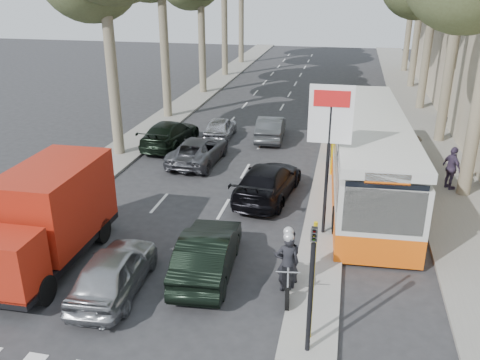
# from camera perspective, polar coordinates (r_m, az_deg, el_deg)

# --- Properties ---
(ground) EXTENTS (120.00, 120.00, 0.00)m
(ground) POSITION_cam_1_polar(r_m,az_deg,el_deg) (15.34, -4.49, -13.69)
(ground) COLOR #28282B
(ground) RESTS_ON ground
(sidewalk_right) EXTENTS (3.20, 70.00, 0.12)m
(sidewalk_right) POSITION_cam_1_polar(r_m,az_deg,el_deg) (38.27, 19.19, 7.29)
(sidewalk_right) COLOR gray
(sidewalk_right) RESTS_ON ground
(median_left) EXTENTS (2.40, 64.00, 0.12)m
(median_left) POSITION_cam_1_polar(r_m,az_deg,el_deg) (42.54, -4.27, 9.80)
(median_left) COLOR gray
(median_left) RESTS_ON ground
(traffic_island) EXTENTS (1.50, 26.00, 0.16)m
(traffic_island) POSITION_cam_1_polar(r_m,az_deg,el_deg) (24.56, 10.12, 0.45)
(traffic_island) COLOR gray
(traffic_island) RESTS_ON ground
(billboard) EXTENTS (1.50, 12.10, 5.60)m
(billboard) POSITION_cam_1_polar(r_m,az_deg,el_deg) (17.70, 9.98, 4.45)
(billboard) COLOR yellow
(billboard) RESTS_ON ground
(traffic_light_island) EXTENTS (0.16, 0.41, 3.60)m
(traffic_light_island) POSITION_cam_1_polar(r_m,az_deg,el_deg) (12.24, 8.08, -9.98)
(traffic_light_island) COLOR black
(traffic_light_island) RESTS_ON ground
(silver_hatchback) EXTENTS (1.97, 4.32, 1.43)m
(silver_hatchback) POSITION_cam_1_polar(r_m,az_deg,el_deg) (15.90, -13.98, -9.85)
(silver_hatchback) COLOR #9DA0A5
(silver_hatchback) RESTS_ON ground
(dark_hatchback) EXTENTS (1.93, 4.67, 1.50)m
(dark_hatchback) POSITION_cam_1_polar(r_m,az_deg,el_deg) (16.33, -3.66, -8.12)
(dark_hatchback) COLOR black
(dark_hatchback) RESTS_ON ground
(queue_car_a) EXTENTS (2.39, 4.79, 1.30)m
(queue_car_a) POSITION_cam_1_polar(r_m,az_deg,el_deg) (26.05, -4.71, 3.32)
(queue_car_a) COLOR #4C4D53
(queue_car_a) RESTS_ON ground
(queue_car_b) EXTENTS (2.68, 5.35, 1.49)m
(queue_car_b) POSITION_cam_1_polar(r_m,az_deg,el_deg) (21.80, 3.13, -0.14)
(queue_car_b) COLOR black
(queue_car_b) RESTS_ON ground
(queue_car_c) EXTENTS (1.67, 3.82, 1.28)m
(queue_car_c) POSITION_cam_1_polar(r_m,az_deg,el_deg) (30.06, -2.24, 5.89)
(queue_car_c) COLOR #ACAEB4
(queue_car_c) RESTS_ON ground
(queue_car_d) EXTENTS (1.70, 4.29, 1.39)m
(queue_car_d) POSITION_cam_1_polar(r_m,az_deg,el_deg) (29.86, 3.47, 5.86)
(queue_car_d) COLOR #43474A
(queue_car_d) RESTS_ON ground
(queue_car_e) EXTENTS (2.33, 5.10, 1.45)m
(queue_car_e) POSITION_cam_1_polar(r_m,az_deg,el_deg) (28.81, -7.87, 5.16)
(queue_car_e) COLOR black
(queue_car_e) RESTS_ON ground
(red_truck) EXTENTS (2.40, 6.05, 3.21)m
(red_truck) POSITION_cam_1_polar(r_m,az_deg,el_deg) (17.62, -20.82, -3.80)
(red_truck) COLOR black
(red_truck) RESTS_ON ground
(city_bus) EXTENTS (3.55, 13.30, 3.47)m
(city_bus) POSITION_cam_1_polar(r_m,az_deg,el_deg) (22.65, 14.16, 2.97)
(city_bus) COLOR #F0590D
(city_bus) RESTS_ON ground
(motorcycle) EXTENTS (0.97, 2.40, 2.04)m
(motorcycle) POSITION_cam_1_polar(r_m,az_deg,el_deg) (15.55, 5.35, -9.08)
(motorcycle) COLOR black
(motorcycle) RESTS_ON ground
(pedestrian_near) EXTENTS (1.02, 1.26, 1.94)m
(pedestrian_near) POSITION_cam_1_polar(r_m,az_deg,el_deg) (24.17, 22.69, 1.24)
(pedestrian_near) COLOR #443652
(pedestrian_near) RESTS_ON sidewalk_right
(pedestrian_far) EXTENTS (1.09, 0.94, 1.57)m
(pedestrian_far) POSITION_cam_1_polar(r_m,az_deg,el_deg) (26.54, 19.00, 3.10)
(pedestrian_far) COLOR brown
(pedestrian_far) RESTS_ON sidewalk_right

